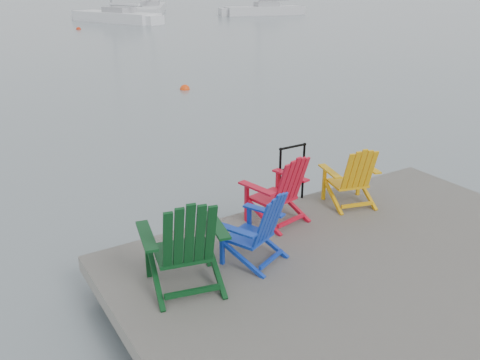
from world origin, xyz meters
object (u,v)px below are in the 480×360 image
sailboat_far (263,11)px  buoy_a (185,89)px  handrail (292,168)px  chair_yellow (352,176)px  buoy_d (79,29)px  chair_red (280,189)px  buoy_c (147,24)px  sailboat_mid (151,9)px  sailboat_near (116,18)px  chair_blue (257,227)px  chair_green (185,242)px

sailboat_far → buoy_a: size_ratio=30.41×
handrail → sailboat_far: 45.49m
chair_yellow → buoy_d: (4.99, 33.76, -0.98)m
chair_red → buoy_c: size_ratio=3.21×
chair_red → sailboat_mid: (17.37, 47.00, -0.65)m
sailboat_near → sailboat_mid: (6.72, 8.82, -0.00)m
sailboat_far → chair_yellow: bearing=159.8°
chair_blue → chair_yellow: bearing=-7.5°
handrail → chair_red: (-0.57, -0.48, -0.03)m
sailboat_near → chair_red: bearing=-128.6°
handrail → buoy_d: 33.67m
chair_green → chair_blue: (0.97, 0.07, -0.11)m
chair_yellow → sailboat_near: size_ratio=0.08×
chair_blue → sailboat_mid: sailboat_mid is taller
chair_red → buoy_d: (6.23, 33.65, -1.01)m
buoy_c → buoy_d: 6.13m
chair_blue → sailboat_far: sailboat_far is taller
chair_yellow → sailboat_near: 39.43m
sailboat_mid → buoy_c: (-5.19, -11.87, -0.35)m
handrail → chair_green: (-2.39, -1.27, 0.04)m
chair_red → sailboat_mid: 50.11m
chair_yellow → sailboat_mid: (16.13, 47.11, -0.62)m
sailboat_near → sailboat_far: size_ratio=1.11×
sailboat_far → buoy_d: size_ratio=29.75×
chair_green → chair_blue: chair_green is taller
handrail → buoy_d: size_ratio=2.54×
chair_yellow → sailboat_far: bearing=72.9°
handrail → sailboat_near: bearing=75.0°
handrail → buoy_c: bearing=71.5°
buoy_c → buoy_d: size_ratio=0.89×
handrail → sailboat_far: (25.11, 37.93, -0.69)m
chair_blue → buoy_c: 38.16m
sailboat_far → chair_blue: bearing=158.1°
chair_green → buoy_d: (8.06, 34.44, -1.08)m
handrail → sailboat_near: size_ratio=0.08×
buoy_a → chair_green: bearing=-115.6°
handrail → chair_red: size_ratio=0.89×
chair_green → buoy_a: chair_green is taller
sailboat_near → sailboat_mid: 11.09m
chair_green → sailboat_far: (27.51, 39.20, -0.72)m
sailboat_near → buoy_d: (-4.41, -4.53, -0.36)m
chair_blue → chair_yellow: (2.10, 0.61, 0.01)m
buoy_c → chair_red: bearing=-109.1°
handrail → buoy_c: handrail is taller
chair_red → sailboat_far: sailboat_far is taller
handrail → buoy_a: bearing=72.9°
chair_yellow → chair_red: bearing=-169.6°
chair_green → chair_yellow: size_ratio=1.21×
sailboat_near → buoy_c: size_ratio=37.12×
chair_blue → buoy_d: bearing=54.6°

